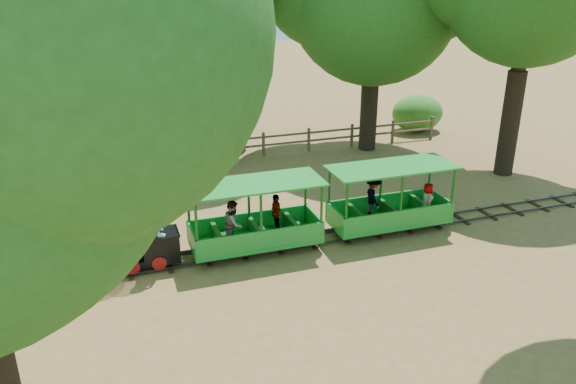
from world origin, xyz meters
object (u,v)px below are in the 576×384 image
object	(u,v)px
locomotive	(123,210)
fence	(240,145)
carriage_front	(253,225)
carriage_rear	(389,205)

from	to	relation	value
locomotive	fence	world-z (taller)	locomotive
carriage_front	carriage_rear	bearing A→B (deg)	0.79
carriage_front	fence	xyz separation A→B (m)	(1.67, 8.01, -0.23)
carriage_rear	fence	xyz separation A→B (m)	(-2.50, 7.96, -0.23)
locomotive	carriage_front	world-z (taller)	locomotive
locomotive	carriage_rear	world-z (taller)	locomotive
carriage_front	carriage_rear	xyz separation A→B (m)	(4.17, 0.06, -0.00)
locomotive	fence	size ratio (longest dim) A/B	0.17
locomotive	carriage_front	size ratio (longest dim) A/B	0.81
carriage_rear	carriage_front	bearing A→B (deg)	-179.21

